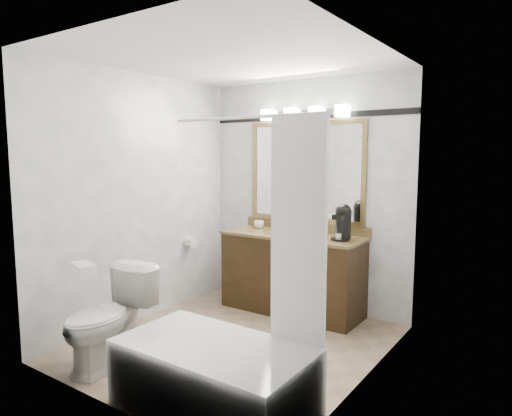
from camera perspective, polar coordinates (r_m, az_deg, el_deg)
The scene contains 14 objects.
room at distance 3.97m, azimuth -2.75°, elevation 0.28°, with size 2.42×2.62×2.52m.
vanity at distance 4.95m, azimuth 4.54°, elevation -7.92°, with size 1.53×0.58×0.97m.
mirror at distance 5.03m, azimuth 6.18°, elevation 4.49°, with size 1.40×0.04×1.10m.
vanity_light_bar at distance 4.99m, azimuth 5.97°, elevation 11.75°, with size 1.02×0.14×0.12m.
accent_stripe at distance 5.05m, azimuth 6.33°, elevation 11.32°, with size 2.40×0.01×0.06m, color black.
bathtub at distance 3.23m, azimuth -4.66°, elevation -19.34°, with size 1.30×0.75×1.96m.
tp_roll at distance 5.28m, azimuth -8.18°, elevation -4.16°, with size 0.12×0.12×0.11m, color white.
toilet at distance 3.92m, azimuth -18.00°, elevation -13.00°, with size 0.44×0.77×0.79m, color white.
tissue_box at distance 3.69m, azimuth -20.74°, elevation -7.24°, with size 0.24×0.13×0.10m, color white.
coffee_maker at distance 4.61m, azimuth 10.80°, elevation -1.61°, with size 0.19×0.23×0.36m.
cup_left at distance 5.23m, azimuth 0.37°, elevation -2.06°, with size 0.11×0.11×0.09m, color white.
soap_bottle_a at distance 5.14m, azimuth 3.21°, elevation -2.10°, with size 0.05×0.05×0.11m, color white.
soap_bottle_b at distance 4.90m, azimuth 8.21°, elevation -2.71°, with size 0.07×0.07×0.09m, color white.
soap_bar at distance 4.89m, azimuth 6.89°, elevation -3.11°, with size 0.08×0.05×0.02m, color #ECE5C3.
Camera 1 is at (2.40, -3.13, 1.70)m, focal length 32.00 mm.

